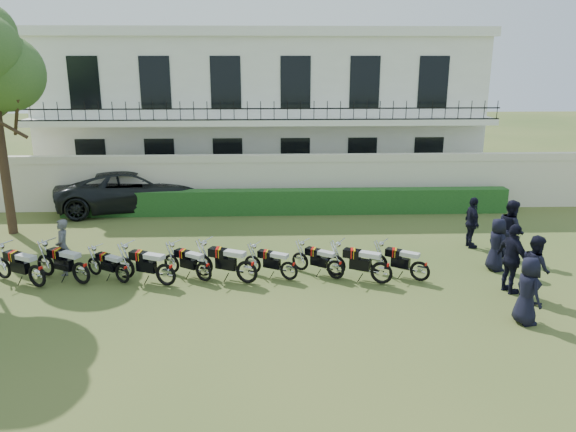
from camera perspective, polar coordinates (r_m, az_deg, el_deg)
name	(u,v)px	position (r m, az deg, el deg)	size (l,w,h in m)	color
ground	(260,283)	(16.02, -2.84, -6.78)	(100.00, 100.00, 0.00)	#395321
perimeter_wall	(262,182)	(23.32, -2.71, 3.51)	(30.00, 0.35, 2.30)	beige
hedge	(286,202)	(22.71, -0.17, 1.45)	(18.00, 0.60, 1.00)	#173F16
building	(262,107)	(28.84, -2.69, 11.00)	(20.40, 9.60, 7.40)	white
motorcycle_0	(36,271)	(16.94, -24.19, -5.08)	(1.83, 1.07, 1.11)	black
motorcycle_1	(81,268)	(16.69, -20.31, -4.95)	(1.84, 1.08, 1.11)	black
motorcycle_2	(122,270)	(16.45, -16.51, -5.24)	(1.45, 1.01, 0.92)	black
motorcycle_3	(166,269)	(15.93, -12.33, -5.31)	(1.88, 0.97, 1.10)	black
motorcycle_4	(204,267)	(16.06, -8.57, -5.15)	(1.53, 1.09, 0.98)	black
motorcycle_5	(247,266)	(15.76, -4.21, -5.14)	(1.94, 1.01, 1.14)	black
motorcycle_6	(289,266)	(15.98, 0.11, -5.12)	(1.57, 0.90, 0.95)	black
motorcycle_7	(336,265)	(16.11, 4.88, -4.98)	(1.48, 1.11, 0.96)	black
motorcycle_8	(382,268)	(15.91, 9.50, -5.18)	(1.84, 1.04, 1.10)	black
motorcycle_9	(420,266)	(16.32, 13.29, -5.00)	(1.60, 1.10, 1.01)	black
suv	(133,190)	(24.18, -15.48, 2.60)	(2.80, 6.08, 1.69)	black
inspector	(63,247)	(17.60, -21.89, -2.95)	(0.61, 0.40, 1.66)	#5D5E63
officer_0	(528,291)	(14.54, 23.18, -6.98)	(0.82, 0.53, 1.67)	black
officer_1	(535,268)	(15.93, 23.79, -4.88)	(0.86, 0.67, 1.78)	black
officer_2	(512,259)	(16.19, 21.83, -4.06)	(1.13, 0.47, 1.92)	black
officer_3	(497,244)	(17.77, 20.44, -2.73)	(0.78, 0.51, 1.60)	black
officer_4	(511,230)	(18.91, 21.70, -1.29)	(0.92, 0.72, 1.90)	black
officer_5	(472,223)	(19.59, 18.19, -0.64)	(1.01, 0.42, 1.72)	black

